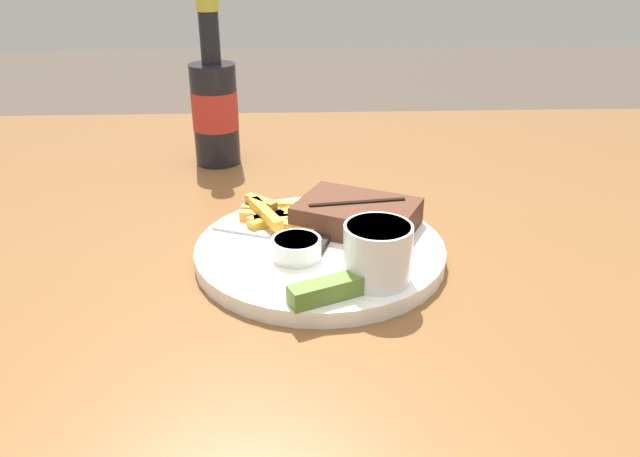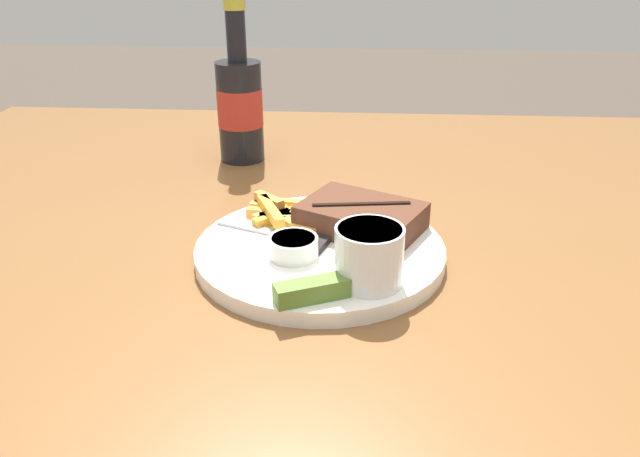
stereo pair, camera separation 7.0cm
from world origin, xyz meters
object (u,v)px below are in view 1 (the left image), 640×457
knife_utensil (331,230)px  beer_bottle (215,107)px  pickle_spear (330,290)px  steak_portion (357,215)px  dinner_plate (320,251)px  dipping_sauce_cup (296,247)px  fork_utensil (260,234)px  coleslaw_cup (378,250)px

knife_utensil → beer_bottle: beer_bottle is taller
beer_bottle → pickle_spear: bearing=-71.1°
steak_portion → pickle_spear: 0.17m
dinner_plate → dipping_sauce_cup: (-0.03, -0.03, 0.02)m
dipping_sauce_cup → knife_utensil: (0.04, 0.06, -0.01)m
pickle_spear → fork_utensil: size_ratio=0.59×
steak_portion → knife_utensil: size_ratio=1.02×
fork_utensil → dipping_sauce_cup: bearing=-32.3°
dinner_plate → knife_utensil: bearing=65.3°
coleslaw_cup → pickle_spear: 0.07m
beer_bottle → steak_portion: bearing=-56.2°
steak_portion → fork_utensil: (-0.12, -0.02, -0.01)m
dinner_plate → pickle_spear: pickle_spear is taller
fork_utensil → beer_bottle: bearing=126.0°
dinner_plate → dipping_sauce_cup: 0.05m
dipping_sauce_cup → steak_portion: bearing=45.0°
steak_portion → knife_utensil: 0.04m
coleslaw_cup → dipping_sauce_cup: size_ratio=1.28×
dinner_plate → steak_portion: (0.05, 0.04, 0.03)m
dinner_plate → beer_bottle: size_ratio=1.12×
steak_portion → pickle_spear: size_ratio=2.17×
dinner_plate → beer_bottle: 0.38m
coleslaw_cup → fork_utensil: 0.17m
beer_bottle → dipping_sauce_cup: bearing=-71.4°
pickle_spear → beer_bottle: size_ratio=0.30×
coleslaw_cup → beer_bottle: (-0.20, 0.42, 0.04)m
coleslaw_cup → dinner_plate: bearing=123.9°
steak_portion → dipping_sauce_cup: bearing=-135.0°
dipping_sauce_cup → pickle_spear: 0.09m
dinner_plate → fork_utensil: 0.08m
steak_portion → pickle_spear: bearing=-104.4°
coleslaw_cup → dipping_sauce_cup: bearing=148.2°
fork_utensil → beer_bottle: (-0.08, 0.31, 0.07)m
knife_utensil → beer_bottle: size_ratio=0.64×
coleslaw_cup → dipping_sauce_cup: 0.10m
dinner_plate → coleslaw_cup: size_ratio=4.09×
steak_portion → dinner_plate: bearing=-137.1°
dipping_sauce_cup → knife_utensil: bearing=56.0°
coleslaw_cup → pickle_spear: bearing=-143.8°
knife_utensil → beer_bottle: 0.35m
dinner_plate → steak_portion: 0.07m
pickle_spear → knife_utensil: bearing=86.5°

